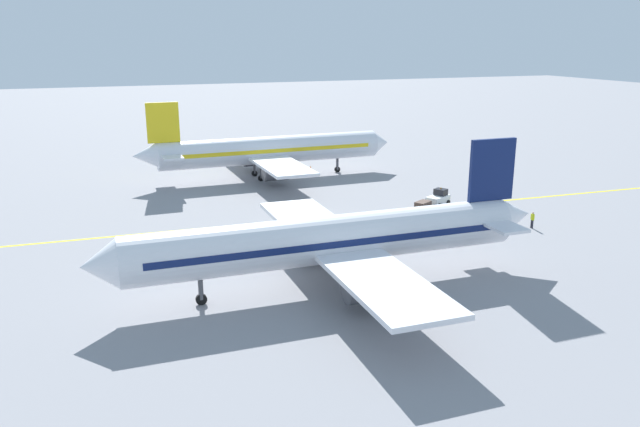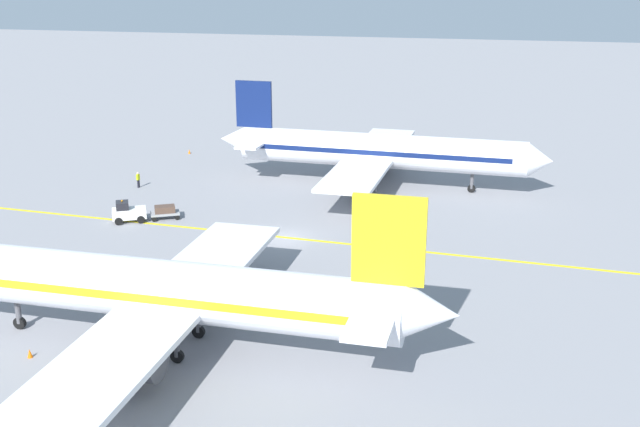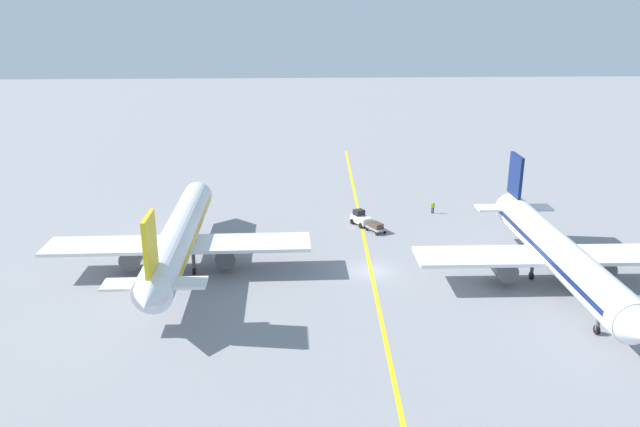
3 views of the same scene
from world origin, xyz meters
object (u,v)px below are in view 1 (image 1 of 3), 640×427
baggage_cart_trailing (423,206)px  baggage_tug_white (438,199)px  airplane_at_gate (334,240)px  ground_crew_worker (532,219)px  traffic_cone_near_nose (310,168)px  airplane_adjacent_stand (268,151)px

baggage_cart_trailing → baggage_tug_white: bearing=-61.1°
baggage_tug_white → baggage_cart_trailing: size_ratio=1.13×
airplane_at_gate → baggage_cart_trailing: (15.86, -16.87, -2.95)m
baggage_tug_white → ground_crew_worker: (-10.50, -4.39, 0.01)m
baggage_tug_white → traffic_cone_near_nose: size_ratio=6.09×
traffic_cone_near_nose → baggage_cart_trailing: bearing=-172.2°
traffic_cone_near_nose → ground_crew_worker: bearing=-162.7°
ground_crew_worker → traffic_cone_near_nose: bearing=17.3°
airplane_at_gate → traffic_cone_near_nose: 43.99m
airplane_at_gate → baggage_cart_trailing: size_ratio=12.01×
baggage_tug_white → traffic_cone_near_nose: 25.16m
airplane_at_gate → baggage_tug_white: 26.52m
airplane_adjacent_stand → baggage_tug_white: size_ratio=10.57×
airplane_at_gate → baggage_tug_white: size_ratio=10.58×
airplane_at_gate → airplane_adjacent_stand: size_ratio=1.00×
airplane_at_gate → ground_crew_worker: 25.29m
airplane_adjacent_stand → baggage_cart_trailing: airplane_adjacent_stand is taller
airplane_adjacent_stand → baggage_cart_trailing: (-22.71, -10.70, -2.95)m
ground_crew_worker → baggage_cart_trailing: bearing=39.3°
airplane_adjacent_stand → ground_crew_worker: airplane_adjacent_stand is taller
airplane_adjacent_stand → airplane_at_gate: bearing=170.9°
airplane_at_gate → baggage_tug_white: airplane_at_gate is taller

